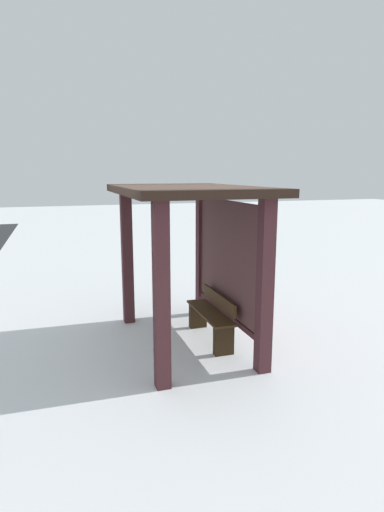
% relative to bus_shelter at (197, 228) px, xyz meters
% --- Properties ---
extents(ground_plane, '(60.00, 60.00, 0.00)m').
position_rel_bus_shelter_xyz_m(ground_plane, '(0.00, -0.18, -1.84)').
color(ground_plane, white).
extents(bus_shelter, '(3.05, 1.95, 2.47)m').
position_rel_bus_shelter_xyz_m(bus_shelter, '(0.00, 0.00, 0.00)').
color(bus_shelter, '#422125').
rests_on(bus_shelter, ground).
extents(bench_left_inside, '(1.38, 0.35, 0.76)m').
position_rel_bus_shelter_xyz_m(bench_left_inside, '(0.00, 0.25, -1.47)').
color(bench_left_inside, '#402A17').
rests_on(bench_left_inside, ground).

